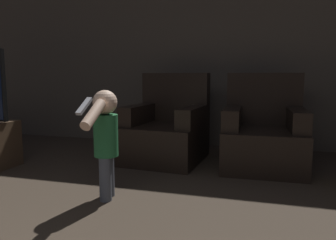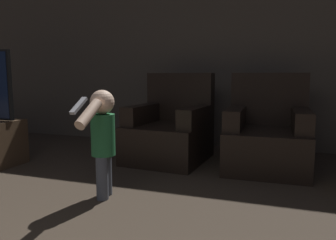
{
  "view_description": "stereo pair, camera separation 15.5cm",
  "coord_description": "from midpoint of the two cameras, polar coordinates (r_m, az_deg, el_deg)",
  "views": [
    {
      "loc": [
        0.75,
        0.23,
        0.92
      ],
      "look_at": [
        -0.03,
        2.97,
        0.53
      ],
      "focal_mm": 35.0,
      "sensor_mm": 36.0,
      "label": 1
    },
    {
      "loc": [
        0.9,
        0.27,
        0.92
      ],
      "look_at": [
        -0.03,
        2.97,
        0.53
      ],
      "focal_mm": 35.0,
      "sensor_mm": 36.0,
      "label": 2
    }
  ],
  "objects": [
    {
      "name": "wall_back",
      "position": [
        4.35,
        4.96,
        12.77
      ],
      "size": [
        8.4,
        0.05,
        2.6
      ],
      "color": "#51493F",
      "rests_on": "ground_plane"
    },
    {
      "name": "armchair_left",
      "position": [
        3.59,
        -1.41,
        -1.87
      ],
      "size": [
        0.84,
        0.93,
        0.95
      ],
      "rotation": [
        0.0,
        0.0,
        -0.08
      ],
      "color": "black",
      "rests_on": "ground_plane"
    },
    {
      "name": "armchair_right",
      "position": [
        3.43,
        15.02,
        -2.58
      ],
      "size": [
        0.8,
        0.88,
        0.95
      ],
      "rotation": [
        0.0,
        0.0,
        0.02
      ],
      "color": "black",
      "rests_on": "ground_plane"
    },
    {
      "name": "person_toddler",
      "position": [
        2.46,
        -12.65,
        -2.67
      ],
      "size": [
        0.18,
        0.56,
        0.81
      ],
      "rotation": [
        0.0,
        0.0,
        1.8
      ],
      "color": "#474C56",
      "rests_on": "ground_plane"
    }
  ]
}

